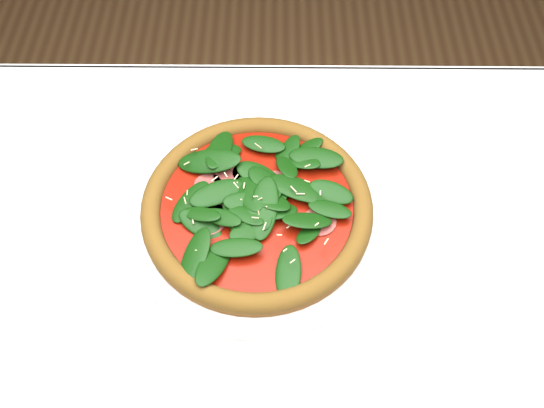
{
  "coord_description": "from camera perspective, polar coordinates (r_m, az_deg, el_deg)",
  "views": [
    {
      "loc": [
        0.03,
        -0.39,
        1.48
      ],
      "look_at": [
        0.02,
        0.1,
        0.77
      ],
      "focal_mm": 40.0,
      "sensor_mm": 36.0,
      "label": 1
    }
  ],
  "objects": [
    {
      "name": "dining_table",
      "position": [
        0.92,
        -1.56,
        -9.29
      ],
      "size": [
        1.21,
        0.81,
        0.75
      ],
      "color": "silver",
      "rests_on": "ground"
    },
    {
      "name": "pizza",
      "position": [
        0.85,
        -1.43,
        -0.1
      ],
      "size": [
        0.37,
        0.37,
        0.04
      ],
      "rotation": [
        0.0,
        0.0,
        -0.13
      ],
      "color": "#945523",
      "rests_on": "plate"
    },
    {
      "name": "plate",
      "position": [
        0.87,
        -1.4,
        -0.9
      ],
      "size": [
        0.38,
        0.38,
        0.02
      ],
      "color": "silver",
      "rests_on": "dining_table"
    }
  ]
}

